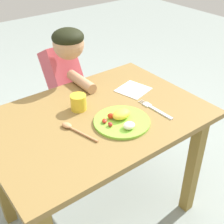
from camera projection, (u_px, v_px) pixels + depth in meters
The scene contains 8 objects.
ground_plane at pixel (100, 212), 1.79m from camera, with size 8.00×8.00×0.00m, color gray.
dining_table at pixel (97, 135), 1.47m from camera, with size 1.02×0.71×0.69m.
plate at pixel (122, 120), 1.34m from camera, with size 0.25×0.25×0.05m.
fork at pixel (155, 109), 1.44m from camera, with size 0.03×0.21×0.01m.
spoon at pixel (72, 128), 1.30m from camera, with size 0.07×0.20×0.02m.
drinking_cup at pixel (78, 102), 1.43m from camera, with size 0.08×0.08×0.08m, color gold.
person at pixel (65, 94), 1.85m from camera, with size 0.17×0.46×0.98m.
napkin at pixel (133, 90), 1.60m from camera, with size 0.15×0.15×0.00m, color white.
Camera 1 is at (-0.65, -0.97, 1.48)m, focal length 48.48 mm.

